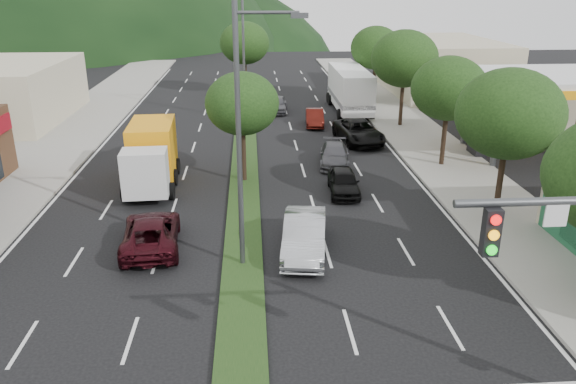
{
  "coord_description": "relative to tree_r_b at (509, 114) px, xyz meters",
  "views": [
    {
      "loc": [
        0.47,
        -11.96,
        10.59
      ],
      "look_at": [
        1.97,
        10.41,
        2.16
      ],
      "focal_mm": 35.0,
      "sensor_mm": 36.0,
      "label": 1
    }
  ],
  "objects": [
    {
      "name": "streetlight_mid",
      "position": [
        -11.79,
        21.0,
        0.55
      ],
      "size": [
        2.6,
        0.25,
        10.0
      ],
      "color": "#47494C",
      "rests_on": "ground"
    },
    {
      "name": "tree_med_near",
      "position": [
        -12.0,
        6.0,
        -0.61
      ],
      "size": [
        4.0,
        4.0,
        6.02
      ],
      "color": "black",
      "rests_on": "median"
    },
    {
      "name": "tree_med_far",
      "position": [
        -12.0,
        32.0,
        -0.03
      ],
      "size": [
        4.8,
        4.8,
        6.94
      ],
      "color": "black",
      "rests_on": "median"
    },
    {
      "name": "car_queue_e",
      "position": [
        -9.29,
        23.73,
        -4.35
      ],
      "size": [
        1.91,
        4.16,
        1.38
      ],
      "primitive_type": "imported",
      "rotation": [
        0.0,
        0.0,
        -0.07
      ],
      "color": "#505055",
      "rests_on": "ground"
    },
    {
      "name": "car_queue_c",
      "position": [
        -6.59,
        18.73,
        -4.4
      ],
      "size": [
        1.63,
        3.95,
        1.27
      ],
      "primitive_type": "imported",
      "rotation": [
        0.0,
        0.0,
        -0.07
      ],
      "color": "#43100B",
      "rests_on": "ground"
    },
    {
      "name": "suv_maroon",
      "position": [
        -15.85,
        -2.16,
        -4.35
      ],
      "size": [
        2.74,
        5.16,
        1.38
      ],
      "primitive_type": "imported",
      "rotation": [
        0.0,
        0.0,
        3.24
      ],
      "color": "black",
      "rests_on": "ground"
    },
    {
      "name": "tree_r_e",
      "position": [
        0.0,
        28.0,
        -0.14
      ],
      "size": [
        4.6,
        4.6,
        6.71
      ],
      "color": "black",
      "rests_on": "sidewalk_right"
    },
    {
      "name": "sidewalk_left",
      "position": [
        -25.0,
        13.0,
        -4.96
      ],
      "size": [
        6.0,
        90.0,
        0.15
      ],
      "primitive_type": "cube",
      "color": "gray",
      "rests_on": "ground"
    },
    {
      "name": "tree_r_b",
      "position": [
        0.0,
        0.0,
        0.0
      ],
      "size": [
        4.8,
        4.8,
        6.94
      ],
      "color": "black",
      "rests_on": "sidewalk_right"
    },
    {
      "name": "bldg_right_far",
      "position": [
        7.5,
        32.0,
        -2.44
      ],
      "size": [
        10.0,
        16.0,
        5.2
      ],
      "primitive_type": "cube",
      "color": "#B8B292",
      "rests_on": "ground"
    },
    {
      "name": "tree_r_c",
      "position": [
        0.0,
        8.0,
        -0.29
      ],
      "size": [
        4.4,
        4.4,
        6.48
      ],
      "color": "black",
      "rests_on": "sidewalk_right"
    },
    {
      "name": "bldg_left_far",
      "position": [
        -31.0,
        22.0,
        -2.74
      ],
      "size": [
        9.0,
        14.0,
        4.6
      ],
      "primitive_type": "cube",
      "color": "#B8B292",
      "rests_on": "ground"
    },
    {
      "name": "median",
      "position": [
        -12.0,
        16.0,
        -4.98
      ],
      "size": [
        1.6,
        56.0,
        0.12
      ],
      "primitive_type": "cube",
      "color": "#193312",
      "rests_on": "ground"
    },
    {
      "name": "car_queue_b",
      "position": [
        -6.48,
        8.73,
        -4.41
      ],
      "size": [
        2.31,
        4.48,
        1.24
      ],
      "primitive_type": "imported",
      "rotation": [
        0.0,
        0.0,
        -0.14
      ],
      "color": "#4A494E",
      "rests_on": "ground"
    },
    {
      "name": "motorhome",
      "position": [
        -3.0,
        23.8,
        -3.12
      ],
      "size": [
        3.06,
        9.43,
        3.6
      ],
      "rotation": [
        0.0,
        0.0,
        -0.01
      ],
      "color": "white",
      "rests_on": "ground"
    },
    {
      "name": "sedan_silver",
      "position": [
        -9.45,
        -3.08,
        -4.24
      ],
      "size": [
        2.31,
        5.03,
        1.6
      ],
      "primitive_type": "imported",
      "rotation": [
        0.0,
        0.0,
        -0.13
      ],
      "color": "#A3A5AA",
      "rests_on": "ground"
    },
    {
      "name": "gas_canopy",
      "position": [
        7.0,
        10.0,
        -0.39
      ],
      "size": [
        12.2,
        8.2,
        5.25
      ],
      "color": "silver",
      "rests_on": "ground"
    },
    {
      "name": "streetlight_near",
      "position": [
        -11.79,
        -4.0,
        0.55
      ],
      "size": [
        2.6,
        0.25,
        10.0
      ],
      "color": "#47494C",
      "rests_on": "ground"
    },
    {
      "name": "box_truck",
      "position": [
        -17.03,
        5.91,
        -3.48
      ],
      "size": [
        2.89,
        6.8,
        3.3
      ],
      "rotation": [
        0.0,
        0.0,
        3.19
      ],
      "color": "silver",
      "rests_on": "ground"
    },
    {
      "name": "car_queue_d",
      "position": [
        -4.06,
        13.73,
        -4.28
      ],
      "size": [
        3.25,
        5.76,
        1.52
      ],
      "primitive_type": "imported",
      "rotation": [
        0.0,
        0.0,
        0.14
      ],
      "color": "black",
      "rests_on": "ground"
    },
    {
      "name": "car_queue_a",
      "position": [
        -6.72,
        3.73,
        -4.39
      ],
      "size": [
        1.74,
        3.89,
        1.3
      ],
      "primitive_type": "imported",
      "rotation": [
        0.0,
        0.0,
        -0.05
      ],
      "color": "black",
      "rests_on": "ground"
    },
    {
      "name": "tree_r_d",
      "position": [
        0.0,
        18.0,
        0.14
      ],
      "size": [
        5.0,
        5.0,
        7.17
      ],
      "color": "black",
      "rests_on": "sidewalk_right"
    },
    {
      "name": "sidewalk_right",
      "position": [
        0.5,
        13.0,
        -4.96
      ],
      "size": [
        5.0,
        90.0,
        0.15
      ],
      "primitive_type": "cube",
      "color": "gray",
      "rests_on": "ground"
    }
  ]
}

